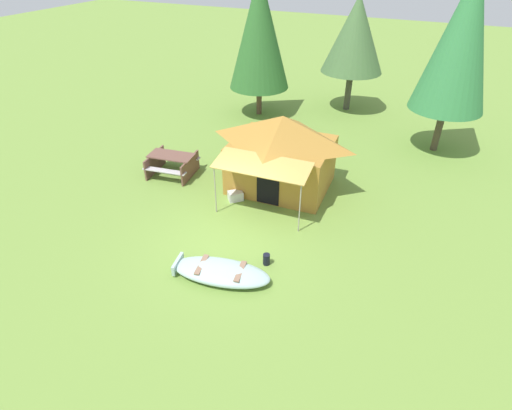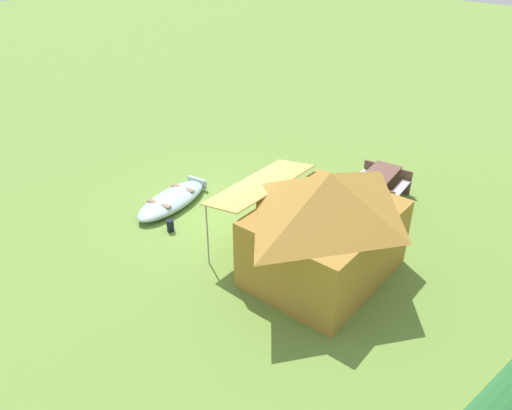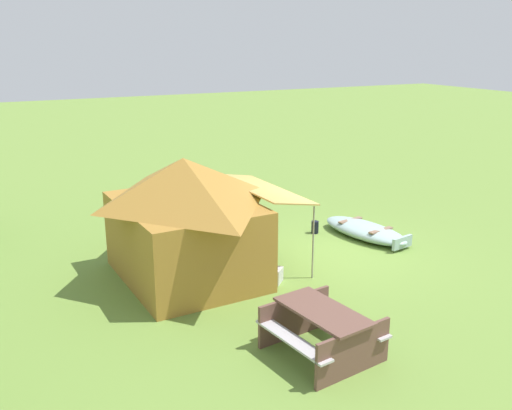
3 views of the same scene
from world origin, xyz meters
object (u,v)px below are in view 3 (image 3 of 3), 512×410
at_px(canvas_cabin_tent, 186,217).
at_px(cooler_box, 270,275).
at_px(picnic_table, 322,327).
at_px(fuel_can, 315,227).
at_px(beached_rowboat, 365,230).

bearing_deg(canvas_cabin_tent, cooler_box, -125.33).
xyz_separation_m(picnic_table, cooler_box, (2.90, -0.62, -0.33)).
xyz_separation_m(canvas_cabin_tent, picnic_table, (-3.93, -0.83, -0.86)).
height_order(canvas_cabin_tent, picnic_table, canvas_cabin_tent).
distance_m(cooler_box, fuel_can, 3.35).
bearing_deg(cooler_box, canvas_cabin_tent, 54.67).
relative_size(beached_rowboat, fuel_can, 8.37).
distance_m(beached_rowboat, picnic_table, 5.90).
bearing_deg(cooler_box, picnic_table, 167.85).
bearing_deg(canvas_cabin_tent, beached_rowboat, -86.61).
bearing_deg(cooler_box, fuel_can, -48.90).
bearing_deg(fuel_can, canvas_cabin_tent, 106.35).
xyz_separation_m(beached_rowboat, cooler_box, (-1.33, 3.49, -0.04)).
relative_size(canvas_cabin_tent, picnic_table, 2.15).
height_order(picnic_table, cooler_box, picnic_table).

